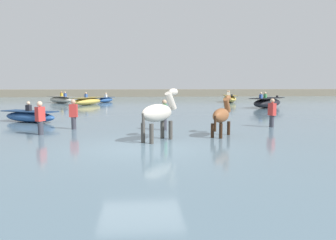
# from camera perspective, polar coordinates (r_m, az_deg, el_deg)

# --- Properties ---
(ground_plane) EXTENTS (120.00, 120.00, 0.00)m
(ground_plane) POSITION_cam_1_polar(r_m,az_deg,el_deg) (9.85, -4.85, -6.96)
(ground_plane) COLOR gray
(water_surface) EXTENTS (90.00, 90.00, 0.36)m
(water_surface) POSITION_cam_1_polar(r_m,az_deg,el_deg) (19.70, -5.06, 0.25)
(water_surface) COLOR slate
(water_surface) RESTS_ON ground
(horse_lead_chestnut) EXTENTS (1.18, 1.57, 1.84)m
(horse_lead_chestnut) POSITION_cam_1_polar(r_m,az_deg,el_deg) (11.98, 9.42, 0.63)
(horse_lead_chestnut) COLOR brown
(horse_lead_chestnut) RESTS_ON ground
(horse_trailing_pinto) EXTENTS (1.55, 1.68, 2.11)m
(horse_trailing_pinto) POSITION_cam_1_polar(r_m,az_deg,el_deg) (10.86, -1.66, 1.00)
(horse_trailing_pinto) COLOR beige
(horse_trailing_pinto) RESTS_ON ground
(boat_near_port) EXTENTS (3.88, 3.81, 1.27)m
(boat_near_port) POSITION_cam_1_polar(r_m,az_deg,el_deg) (27.42, 17.08, 2.93)
(boat_near_port) COLOR black
(boat_near_port) RESTS_ON water_surface
(boat_distant_east) EXTENTS (1.82, 3.65, 1.22)m
(boat_distant_east) POSITION_cam_1_polar(r_m,az_deg,el_deg) (34.75, 10.81, 3.71)
(boat_distant_east) COLOR gold
(boat_distant_east) RESTS_ON water_surface
(boat_mid_channel) EXTENTS (2.80, 3.91, 1.16)m
(boat_mid_channel) POSITION_cam_1_polar(r_m,az_deg,el_deg) (30.61, -14.03, 3.24)
(boat_mid_channel) COLOR gold
(boat_mid_channel) RESTS_ON water_surface
(boat_distant_west) EXTENTS (3.30, 3.30, 1.16)m
(boat_distant_west) POSITION_cam_1_polar(r_m,az_deg,el_deg) (34.30, -18.37, 3.43)
(boat_distant_west) COLOR #B2AD9E
(boat_distant_west) RESTS_ON water_surface
(boat_near_starboard) EXTENTS (3.19, 2.35, 1.04)m
(boat_near_starboard) POSITION_cam_1_polar(r_m,az_deg,el_deg) (17.67, -23.16, 0.59)
(boat_near_starboard) COLOR #28518E
(boat_near_starboard) RESTS_ON water_surface
(boat_far_inshore) EXTENTS (1.96, 2.73, 1.00)m
(boat_far_inshore) POSITION_cam_1_polar(r_m,az_deg,el_deg) (34.58, -10.98, 3.52)
(boat_far_inshore) COLOR #28518E
(boat_far_inshore) RESTS_ON water_surface
(person_onlooker_right) EXTENTS (0.34, 0.38, 1.63)m
(person_onlooker_right) POSITION_cam_1_polar(r_m,az_deg,el_deg) (13.04, -21.56, -0.24)
(person_onlooker_right) COLOR #383842
(person_onlooker_right) RESTS_ON ground
(person_spectator_far) EXTENTS (0.33, 0.22, 1.63)m
(person_spectator_far) POSITION_cam_1_polar(r_m,az_deg,el_deg) (14.22, -16.29, 0.46)
(person_spectator_far) COLOR #383842
(person_spectator_far) RESTS_ON ground
(person_onlooker_left) EXTENTS (0.30, 0.37, 1.63)m
(person_onlooker_left) POSITION_cam_1_polar(r_m,az_deg,el_deg) (15.08, 17.82, 0.73)
(person_onlooker_left) COLOR #383842
(person_onlooker_left) RESTS_ON ground
(person_wading_mid) EXTENTS (0.27, 0.36, 1.63)m
(person_wading_mid) POSITION_cam_1_polar(r_m,az_deg,el_deg) (13.37, -0.65, 0.36)
(person_wading_mid) COLOR #383842
(person_wading_mid) RESTS_ON ground
(far_shoreline) EXTENTS (80.00, 2.40, 1.46)m
(far_shoreline) POSITION_cam_1_polar(r_m,az_deg,el_deg) (50.21, -5.18, 4.57)
(far_shoreline) COLOR gray
(far_shoreline) RESTS_ON ground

